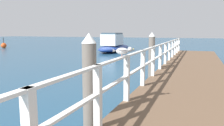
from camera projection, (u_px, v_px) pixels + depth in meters
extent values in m
cube|color=brown|center=(192.00, 77.00, 9.43)|extent=(2.92, 21.26, 0.51)
cube|color=silver|center=(98.00, 97.00, 3.78)|extent=(0.12, 0.12, 1.12)
cube|color=silver|center=(127.00, 78.00, 5.29)|extent=(0.12, 0.12, 1.12)
cube|color=silver|center=(143.00, 68.00, 6.80)|extent=(0.12, 0.12, 1.12)
cube|color=silver|center=(153.00, 61.00, 8.31)|extent=(0.12, 0.12, 1.12)
cube|color=silver|center=(160.00, 57.00, 9.81)|extent=(0.12, 0.12, 1.12)
cube|color=silver|center=(165.00, 53.00, 11.32)|extent=(0.12, 0.12, 1.12)
cube|color=silver|center=(169.00, 51.00, 12.83)|extent=(0.12, 0.12, 1.12)
cube|color=silver|center=(173.00, 49.00, 14.34)|extent=(0.12, 0.12, 1.12)
cube|color=silver|center=(175.00, 47.00, 15.85)|extent=(0.12, 0.12, 1.12)
cube|color=silver|center=(177.00, 46.00, 17.36)|extent=(0.12, 0.12, 1.12)
cube|color=silver|center=(179.00, 45.00, 18.86)|extent=(0.12, 0.12, 1.12)
cube|color=silver|center=(161.00, 45.00, 9.74)|extent=(0.10, 19.66, 0.04)
cube|color=silver|center=(160.00, 55.00, 9.81)|extent=(0.10, 19.66, 0.04)
cylinder|color=#6B6056|center=(90.00, 93.00, 4.33)|extent=(0.28, 0.28, 1.97)
cone|color=white|center=(89.00, 38.00, 4.18)|extent=(0.29, 0.29, 0.20)
cylinder|color=#6B6056|center=(151.00, 58.00, 9.92)|extent=(0.28, 0.28, 1.97)
cone|color=white|center=(152.00, 34.00, 9.76)|extent=(0.29, 0.29, 0.20)
ellipsoid|color=white|center=(122.00, 51.00, 4.88)|extent=(0.31, 0.25, 0.15)
sphere|color=white|center=(130.00, 49.00, 4.89)|extent=(0.09, 0.09, 0.09)
cone|color=gold|center=(133.00, 49.00, 4.90)|extent=(0.06, 0.05, 0.02)
cone|color=#939399|center=(115.00, 51.00, 4.85)|extent=(0.10, 0.10, 0.07)
ellipsoid|color=#939399|center=(122.00, 50.00, 4.87)|extent=(0.28, 0.26, 0.04)
cylinder|color=tan|center=(122.00, 55.00, 4.91)|extent=(0.01, 0.01, 0.05)
cylinder|color=tan|center=(122.00, 56.00, 4.86)|extent=(0.01, 0.01, 0.05)
ellipsoid|color=navy|center=(114.00, 48.00, 24.52)|extent=(2.94, 7.61, 0.73)
cube|color=white|center=(112.00, 40.00, 23.68)|extent=(1.79, 3.07, 1.17)
cube|color=#334756|center=(112.00, 33.00, 23.59)|extent=(1.67, 2.77, 0.16)
sphere|color=#E54C19|center=(4.00, 46.00, 29.07)|extent=(0.70, 0.70, 0.70)
cylinder|color=#262626|center=(3.00, 40.00, 28.97)|extent=(0.08, 0.08, 0.70)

